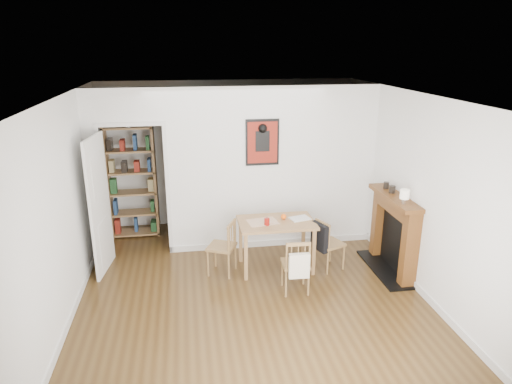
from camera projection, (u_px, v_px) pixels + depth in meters
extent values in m
plane|color=#4D3619|center=(250.00, 289.00, 6.23)|extent=(5.20, 5.20, 0.00)
plane|color=white|center=(229.00, 153.00, 8.26)|extent=(4.50, 0.00, 4.50)
plane|color=white|center=(299.00, 313.00, 3.38)|extent=(4.50, 0.00, 4.50)
plane|color=white|center=(64.00, 209.00, 5.49)|extent=(0.00, 5.20, 5.20)
plane|color=white|center=(414.00, 191.00, 6.16)|extent=(0.00, 5.20, 5.20)
plane|color=beige|center=(249.00, 96.00, 5.42)|extent=(5.20, 5.20, 0.00)
cube|color=white|center=(272.00, 169.00, 7.22)|extent=(3.35, 0.10, 2.60)
cube|color=white|center=(95.00, 177.00, 6.82)|extent=(0.25, 0.10, 2.60)
cube|color=white|center=(129.00, 107.00, 6.58)|extent=(0.90, 0.10, 0.55)
cube|color=silver|center=(104.00, 194.00, 6.92)|extent=(0.06, 0.14, 2.05)
cube|color=silver|center=(168.00, 191.00, 7.06)|extent=(0.06, 0.14, 2.05)
cube|color=silver|center=(272.00, 243.00, 7.55)|extent=(3.35, 0.02, 0.10)
cube|color=silver|center=(67.00, 327.00, 5.31)|extent=(0.02, 4.00, 0.10)
cube|color=silver|center=(425.00, 295.00, 5.98)|extent=(0.02, 4.00, 0.10)
cube|color=white|center=(100.00, 206.00, 6.49)|extent=(0.15, 0.80, 2.00)
cube|color=black|center=(262.00, 142.00, 6.99)|extent=(0.52, 0.02, 0.72)
cube|color=maroon|center=(263.00, 143.00, 6.98)|extent=(0.46, 0.00, 0.64)
cube|color=#9F6E4A|center=(276.00, 223.00, 6.60)|extent=(1.10, 0.70, 0.04)
cube|color=#9F6E4A|center=(246.00, 257.00, 6.37)|extent=(0.05, 0.05, 0.71)
cube|color=#9F6E4A|center=(314.00, 252.00, 6.52)|extent=(0.05, 0.05, 0.71)
cube|color=#9F6E4A|center=(241.00, 240.00, 6.91)|extent=(0.05, 0.05, 0.71)
cube|color=#9F6E4A|center=(303.00, 236.00, 7.06)|extent=(0.05, 0.05, 0.71)
cube|color=black|center=(319.00, 237.00, 6.56)|extent=(0.20, 0.33, 0.41)
cube|color=beige|center=(299.00, 265.00, 5.86)|extent=(0.27, 0.10, 0.34)
cube|color=#9F6E4A|center=(109.00, 183.00, 7.66)|extent=(0.04, 0.33, 1.93)
cube|color=#9F6E4A|center=(155.00, 181.00, 7.78)|extent=(0.04, 0.33, 1.93)
cube|color=#9F6E4A|center=(137.00, 232.00, 8.01)|extent=(0.81, 0.33, 0.03)
cube|color=#9F6E4A|center=(133.00, 192.00, 7.78)|extent=(0.81, 0.33, 0.03)
cube|color=#9F6E4A|center=(127.00, 127.00, 7.43)|extent=(0.81, 0.33, 0.03)
cube|color=maroon|center=(132.00, 182.00, 7.72)|extent=(0.71, 0.26, 0.26)
cube|color=brown|center=(410.00, 250.00, 6.15)|extent=(0.20, 0.16, 1.10)
cube|color=brown|center=(379.00, 223.00, 7.07)|extent=(0.20, 0.16, 1.10)
cube|color=brown|center=(395.00, 197.00, 6.42)|extent=(0.30, 1.21, 0.06)
cube|color=brown|center=(396.00, 206.00, 6.47)|extent=(0.20, 0.85, 0.20)
cube|color=black|center=(397.00, 241.00, 6.65)|extent=(0.08, 0.81, 0.88)
cube|color=black|center=(386.00, 269.00, 6.77)|extent=(0.45, 1.25, 0.03)
cylinder|color=maroon|center=(267.00, 222.00, 6.44)|extent=(0.08, 0.08, 0.10)
sphere|color=#FF5F0D|center=(284.00, 217.00, 6.65)|extent=(0.08, 0.08, 0.08)
cube|color=beige|center=(263.00, 222.00, 6.56)|extent=(0.47, 0.38, 0.00)
cube|color=silver|center=(300.00, 218.00, 6.68)|extent=(0.33, 0.27, 0.01)
cylinder|color=silver|center=(404.00, 201.00, 6.08)|extent=(0.06, 0.06, 0.07)
cylinder|color=beige|center=(405.00, 194.00, 6.05)|extent=(0.12, 0.12, 0.12)
cylinder|color=black|center=(392.00, 189.00, 6.51)|extent=(0.09, 0.09, 0.11)
cylinder|color=black|center=(386.00, 185.00, 6.71)|extent=(0.08, 0.08, 0.10)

